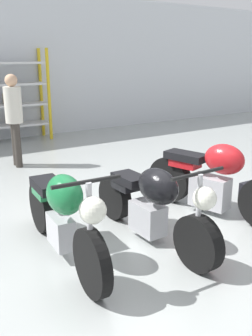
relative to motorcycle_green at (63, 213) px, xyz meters
The scene contains 5 objects.
ground_plane 1.19m from the motorcycle_green, ahead, with size 30.00×30.00×0.00m, color #9EA3A0.
motorcycle_green is the anchor object (origin of this frame).
motorcycle_black 1.02m from the motorcycle_green, ahead, with size 0.65×2.08×1.00m.
motorcycle_red 2.16m from the motorcycle_green, ahead, with size 0.82×2.03×1.09m.
person_browsing 3.81m from the motorcycle_green, 80.09° to the left, with size 0.34×0.34×1.74m.
Camera 1 is at (-2.40, -3.36, 2.03)m, focal length 40.00 mm.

